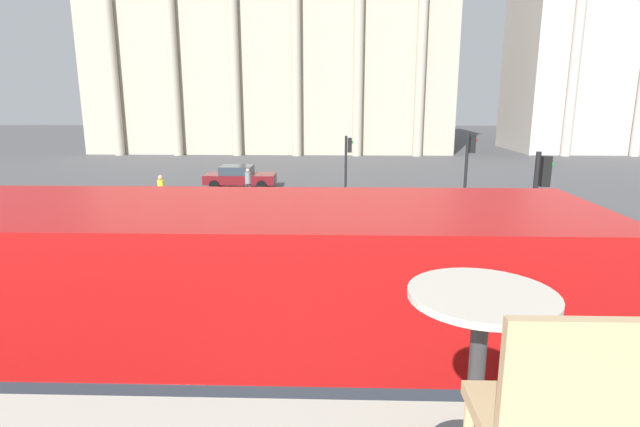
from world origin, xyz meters
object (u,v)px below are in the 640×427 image
traffic_light_near (536,213)px  cafe_dining_table (479,337)px  traffic_light_far (347,161)px  car_black (422,224)px  plaza_building_left (273,39)px  cafe_chair_0 (549,422)px  pedestrian_grey (248,181)px  traffic_light_mid (468,169)px  car_maroon (239,176)px  pedestrian_yellow (161,191)px  double_decker_bus (154,352)px

traffic_light_near → cafe_dining_table: bearing=-113.2°
traffic_light_far → car_black: 6.96m
traffic_light_near → traffic_light_far: (-4.11, 12.83, -0.35)m
plaza_building_left → traffic_light_near: plaza_building_left is taller
cafe_chair_0 → traffic_light_near: size_ratio=0.22×
pedestrian_grey → cafe_dining_table: bearing=-124.5°
cafe_dining_table → traffic_light_far: (0.01, 22.45, -1.99)m
plaza_building_left → traffic_light_mid: size_ratio=8.90×
car_maroon → pedestrian_grey: pedestrian_grey is taller
plaza_building_left → traffic_light_far: (7.05, -29.63, -8.93)m
car_black → pedestrian_grey: size_ratio=2.60×
car_black → pedestrian_yellow: bearing=72.3°
cafe_chair_0 → car_black: size_ratio=0.22×
double_decker_bus → plaza_building_left: bearing=100.0°
double_decker_bus → pedestrian_yellow: size_ratio=5.71×
traffic_light_mid → cafe_chair_0: bearing=-104.0°
plaza_building_left → traffic_light_far: size_ratio=10.22×
pedestrian_yellow → car_black: bearing=-77.9°
traffic_light_mid → car_maroon: traffic_light_mid is taller
traffic_light_mid → pedestrian_yellow: traffic_light_mid is taller
traffic_light_mid → car_black: size_ratio=0.96×
plaza_building_left → traffic_light_far: 31.74m
traffic_light_mid → traffic_light_far: traffic_light_mid is taller
cafe_chair_0 → double_decker_bus: bearing=123.9°
traffic_light_near → pedestrian_yellow: (-12.89, 11.37, -1.62)m
double_decker_bus → car_black: size_ratio=2.43×
cafe_chair_0 → car_maroon: 29.15m
traffic_light_mid → pedestrian_grey: size_ratio=2.51×
traffic_light_far → double_decker_bus: bearing=-98.3°
traffic_light_far → pedestrian_yellow: size_ratio=1.97×
cafe_chair_0 → car_black: cafe_chair_0 is taller
cafe_dining_table → pedestrian_yellow: cafe_dining_table is taller
cafe_dining_table → traffic_light_near: size_ratio=0.18×
cafe_dining_table → pedestrian_grey: bearing=102.1°
cafe_chair_0 → traffic_light_mid: (4.48, 17.96, -1.66)m
traffic_light_near → car_black: 7.04m
cafe_dining_table → car_black: bearing=80.6°
traffic_light_mid → pedestrian_yellow: size_ratio=2.27×
plaza_building_left → car_black: 38.62m
traffic_light_near → pedestrian_yellow: 17.27m
cafe_chair_0 → pedestrian_yellow: (-8.84, 21.51, -3.25)m
cafe_chair_0 → traffic_light_near: cafe_chair_0 is taller
plaza_building_left → traffic_light_near: size_ratio=8.80×
traffic_light_near → car_maroon: (-10.47, 18.07, -1.96)m
pedestrian_yellow → traffic_light_near: bearing=-96.7°
cafe_dining_table → car_maroon: (-6.35, 27.69, -3.61)m
cafe_dining_table → car_black: size_ratio=0.17×
pedestrian_yellow → traffic_light_far: bearing=-45.8°
traffic_light_mid → traffic_light_far: bearing=132.1°
plaza_building_left → traffic_light_far: bearing=-76.6°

